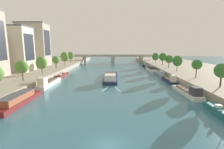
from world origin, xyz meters
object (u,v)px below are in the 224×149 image
at_px(moored_boat_right_midway, 146,66).
at_px(tree_right_far, 169,59).
at_px(moored_boat_left_upstream, 63,75).
at_px(moored_boat_right_gap_after, 188,92).
at_px(moored_boat_right_near, 170,80).
at_px(moored_boat_left_midway, 48,83).
at_px(tree_left_by_lamp, 65,57).
at_px(moored_boat_left_near, 19,100).
at_px(barge_midriver, 111,77).
at_px(moored_boat_right_upstream, 160,74).
at_px(tree_right_by_lamp, 155,57).
at_px(moored_boat_right_second, 151,69).
at_px(tree_left_second, 41,63).
at_px(tree_left_end_of_row, 71,56).
at_px(bridge_far, 113,57).
at_px(tree_left_distant, 22,67).
at_px(tree_right_past_mid, 163,57).
at_px(tree_right_midway, 177,61).
at_px(tree_left_third, 56,60).
at_px(tree_right_third, 222,71).
at_px(tree_right_end_of_row, 197,65).

height_order(moored_boat_right_midway, tree_right_far, tree_right_far).
height_order(moored_boat_left_upstream, moored_boat_right_gap_after, moored_boat_right_gap_after).
bearing_deg(moored_boat_right_near, moored_boat_right_midway, 89.54).
bearing_deg(moored_boat_left_midway, tree_left_by_lamp, 99.04).
bearing_deg(moored_boat_left_midway, moored_boat_left_near, -88.56).
distance_m(barge_midriver, moored_boat_right_upstream, 22.51).
relative_size(moored_boat_left_upstream, tree_right_by_lamp, 1.78).
bearing_deg(moored_boat_right_second, moored_boat_right_midway, 88.04).
xyz_separation_m(moored_boat_right_gap_after, moored_boat_right_second, (0.10, 42.77, 0.22)).
height_order(tree_left_second, tree_right_by_lamp, tree_left_second).
height_order(tree_left_end_of_row, bridge_far, tree_left_end_of_row).
bearing_deg(tree_left_by_lamp, moored_boat_left_upstream, -75.83).
height_order(tree_left_second, bridge_far, tree_left_second).
height_order(moored_boat_left_midway, moored_boat_right_gap_after, moored_boat_left_midway).
height_order(moored_boat_right_gap_after, tree_left_distant, tree_left_distant).
xyz_separation_m(barge_midriver, tree_right_far, (28.15, 17.74, 5.52)).
distance_m(moored_boat_left_upstream, tree_right_past_mid, 54.76).
relative_size(tree_left_distant, tree_left_by_lamp, 0.83).
xyz_separation_m(moored_boat_left_midway, bridge_far, (20.33, 77.86, 3.02)).
relative_size(moored_boat_right_second, tree_right_midway, 2.20).
height_order(moored_boat_right_near, moored_boat_right_second, moored_boat_right_near).
relative_size(moored_boat_left_near, tree_left_second, 2.41).
bearing_deg(moored_boat_right_midway, moored_boat_left_upstream, -140.71).
bearing_deg(barge_midriver, tree_left_third, 151.19).
height_order(tree_right_third, tree_right_by_lamp, tree_right_by_lamp).
height_order(moored_boat_left_near, moored_boat_right_near, moored_boat_right_near).
xyz_separation_m(moored_boat_left_near, moored_boat_left_upstream, (-0.84, 32.75, -0.40)).
bearing_deg(barge_midriver, tree_left_end_of_row, 122.00).
relative_size(moored_boat_left_near, tree_left_by_lamp, 2.11).
relative_size(moored_boat_right_gap_after, moored_boat_right_upstream, 1.21).
height_order(moored_boat_right_gap_after, moored_boat_right_second, moored_boat_right_gap_after).
xyz_separation_m(moored_boat_right_second, tree_right_far, (7.71, -4.50, 5.27)).
distance_m(moored_boat_right_upstream, tree_left_end_of_row, 59.44).
bearing_deg(moored_boat_left_near, tree_right_third, 8.12).
bearing_deg(moored_boat_right_near, moored_boat_right_gap_after, -91.23).
distance_m(tree_left_second, tree_left_third, 14.08).
bearing_deg(tree_left_distant, tree_right_midway, 19.67).
distance_m(moored_boat_left_midway, tree_right_end_of_row, 48.57).
height_order(tree_right_end_of_row, bridge_far, tree_right_end_of_row).
bearing_deg(tree_right_past_mid, moored_boat_right_upstream, -108.95).
relative_size(tree_left_end_of_row, bridge_far, 0.10).
bearing_deg(tree_left_second, moored_boat_left_midway, -58.74).
xyz_separation_m(tree_left_second, tree_left_by_lamp, (0.69, 27.33, 0.70)).
height_order(tree_left_by_lamp, tree_left_end_of_row, tree_left_by_lamp).
height_order(moored_boat_right_near, tree_left_distant, tree_left_distant).
bearing_deg(moored_boat_right_second, tree_right_midway, -65.98).
xyz_separation_m(moored_boat_right_second, tree_left_second, (-47.15, -21.89, 5.12)).
distance_m(moored_boat_left_midway, tree_left_third, 26.59).
relative_size(barge_midriver, moored_boat_right_upstream, 2.17).
xyz_separation_m(moored_boat_right_midway, tree_left_second, (-47.71, -38.46, 5.60)).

